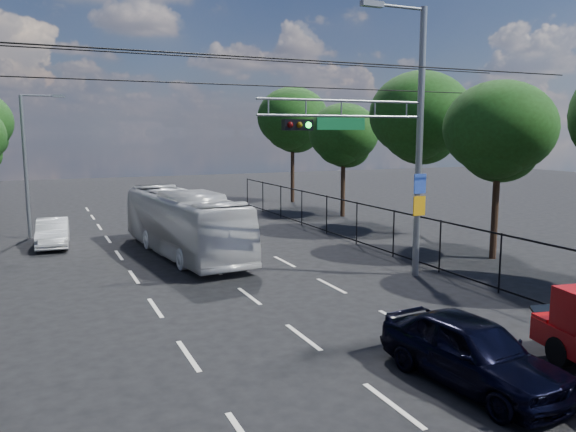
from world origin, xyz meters
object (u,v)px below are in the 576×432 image
signal_mast (391,132)px  white_bus (184,223)px  navy_hatchback (472,351)px  white_van (53,233)px

signal_mast → white_bus: 9.81m
navy_hatchback → white_van: navy_hatchback is taller
white_bus → white_van: 6.68m
signal_mast → navy_hatchback: size_ratio=2.21×
signal_mast → white_van: signal_mast is taller
signal_mast → white_bus: (-5.67, 7.02, -3.86)m
signal_mast → white_bus: signal_mast is taller
white_van → navy_hatchback: bearing=-65.0°
signal_mast → white_van: 16.25m
white_bus → white_van: (-5.12, 4.23, -0.75)m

